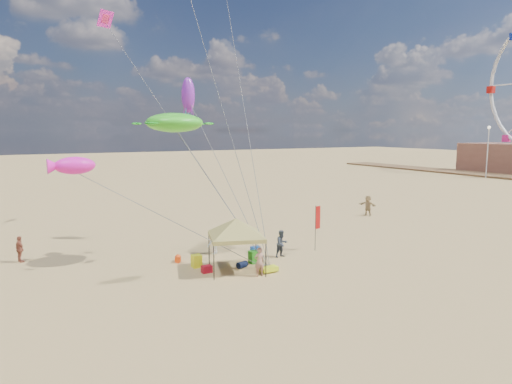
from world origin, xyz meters
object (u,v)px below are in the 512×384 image
Objects in this scene: cooler_red at (207,269)px; person_far_a at (20,249)px; feather_flag at (317,220)px; lamp_north at (488,143)px; canopy_tent at (236,220)px; chair_yellow at (197,261)px; person_near_a at (259,262)px; person_near_c at (214,241)px; beach_cart at (269,269)px; chair_green at (254,257)px; cooler_blue at (255,249)px; person_near_b at (282,244)px; person_far_c at (368,205)px.

person_far_a is at bearing 140.94° from cooler_red.
lamp_north is (50.64, 23.09, 3.59)m from feather_flag.
canopy_tent is 7.37× the size of chair_yellow.
person_near_c is (-0.29, 5.10, 0.04)m from person_near_a.
person_near_c reaches higher than cooler_red.
canopy_tent is 3.14m from beach_cart.
person_near_a is 13.96m from person_far_a.
person_near_a is at bearing -155.37° from lamp_north.
cooler_red is 0.77× the size of chair_green.
cooler_blue is 0.77× the size of chair_yellow.
feather_flag is 5.13m from chair_green.
person_far_a reaches higher than cooler_red.
person_near_b is at bearing -6.19° from chair_yellow.
feather_flag is at bearing -2.10° from chair_yellow.
person_far_a reaches higher than cooler_blue.
lamp_north is (58.66, 22.79, 5.17)m from chair_yellow.
person_near_b is (3.60, 1.11, -1.96)m from canopy_tent.
lamp_north is (56.39, 25.85, 4.75)m from person_near_a.
feather_flag is at bearing -151.52° from person_near_a.
cooler_red is 3.34m from beach_cart.
person_far_c is at bearing -146.03° from person_near_a.
canopy_tent is 3.36× the size of person_near_a.
cooler_red reaches higher than beach_cart.
cooler_red is 0.34× the size of person_near_c.
lamp_north reaches higher than chair_green.
chair_yellow is at bearing -87.00° from person_far_c.
chair_green is at bearing -120.94° from cooler_blue.
person_near_c is at bearing 158.59° from cooler_blue.
cooler_red is at bearing -151.51° from cooler_blue.
person_far_c is 42.76m from lamp_north.
person_far_a reaches higher than person_near_a.
person_far_c is at bearing -107.85° from person_far_a.
person_near_c is 11.15m from person_far_a.
person_near_b is 15.15m from person_far_a.
cooler_red is at bearing -173.62° from feather_flag.
cooler_red is 0.77× the size of chair_yellow.
feather_flag is 6.58m from person_near_c.
feather_flag reaches higher than person_far_c.
feather_flag is 5.33× the size of cooler_red.
person_near_b is at bearing 7.32° from chair_green.
person_far_a is (-11.69, 6.65, 0.42)m from chair_green.
beach_cart is 0.56× the size of person_near_c.
person_near_c is at bearing 84.55° from canopy_tent.
chair_green is at bearing 6.48° from cooler_red.
person_near_a is 0.93× the size of person_near_b.
cooler_blue is (-3.68, 1.42, -1.74)m from feather_flag.
cooler_blue is (4.24, 2.30, 0.00)m from cooler_red.
person_near_c is 0.19× the size of lamp_north.
cooler_blue is 13.70m from person_far_a.
lamp_north is at bearing 21.24° from chair_yellow.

